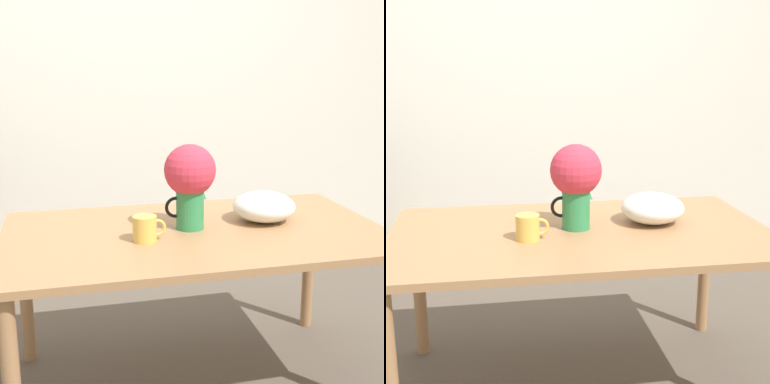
# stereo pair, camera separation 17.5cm
# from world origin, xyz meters

# --- Properties ---
(wall_back) EXTENTS (8.00, 0.05, 2.60)m
(wall_back) POSITION_xyz_m (0.00, 1.77, 1.30)
(wall_back) COLOR silver
(wall_back) RESTS_ON ground_plane
(table) EXTENTS (1.58, 0.93, 0.73)m
(table) POSITION_xyz_m (0.06, 0.24, 0.64)
(table) COLOR #A3754C
(table) RESTS_ON ground_plane
(flower_vase) EXTENTS (0.22, 0.22, 0.36)m
(flower_vase) POSITION_xyz_m (0.04, 0.27, 0.94)
(flower_vase) COLOR #2D844C
(flower_vase) RESTS_ON table
(coffee_mug) EXTENTS (0.13, 0.09, 0.10)m
(coffee_mug) POSITION_xyz_m (-0.17, 0.15, 0.78)
(coffee_mug) COLOR gold
(coffee_mug) RESTS_ON table
(white_bowl) EXTENTS (0.28, 0.28, 0.13)m
(white_bowl) POSITION_xyz_m (0.38, 0.30, 0.79)
(white_bowl) COLOR silver
(white_bowl) RESTS_ON table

